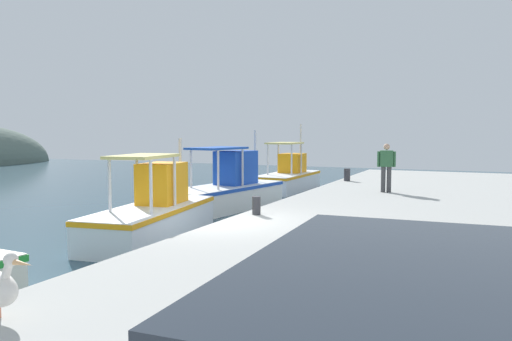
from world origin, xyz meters
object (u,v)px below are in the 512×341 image
(fishing_boat_third, at_px, (154,214))
(fishing_boat_fifth, at_px, (288,177))
(fishing_boat_fourth, at_px, (227,190))
(mooring_bollard_fourth, at_px, (347,175))
(fisherman_standing, at_px, (386,165))
(mooring_bollard_third, at_px, (256,206))

(fishing_boat_third, height_order, fishing_boat_fifth, fishing_boat_fifth)
(fishing_boat_fourth, bearing_deg, fishing_boat_third, -174.34)
(fishing_boat_third, distance_m, fishing_boat_fifth, 12.29)
(fishing_boat_third, distance_m, mooring_bollard_fourth, 10.59)
(fishing_boat_fifth, bearing_deg, fishing_boat_third, -177.22)
(fishing_boat_fourth, distance_m, fishing_boat_fifth, 6.84)
(fishing_boat_fourth, height_order, fisherman_standing, fishing_boat_fourth)
(fishing_boat_fourth, distance_m, fisherman_standing, 5.95)
(fishing_boat_third, bearing_deg, fishing_boat_fourth, 5.66)
(fishing_boat_third, relative_size, fishing_boat_fourth, 0.92)
(fishing_boat_third, relative_size, fisherman_standing, 3.08)
(fishing_boat_third, bearing_deg, mooring_bollard_fourth, -16.05)
(fishing_boat_fifth, relative_size, fisherman_standing, 2.95)
(fishing_boat_fifth, bearing_deg, mooring_bollard_third, -163.44)
(mooring_bollard_fourth, bearing_deg, fisherman_standing, -146.93)
(fishing_boat_third, bearing_deg, fisherman_standing, -37.65)
(mooring_bollard_third, bearing_deg, mooring_bollard_fourth, 0.00)
(fishing_boat_third, relative_size, fishing_boat_fifth, 1.04)
(fishing_boat_fifth, xyz_separation_m, fisherman_standing, (-5.56, -5.78, 1.12))
(fisherman_standing, bearing_deg, mooring_bollard_fourth, 33.07)
(fisherman_standing, bearing_deg, fishing_boat_fifth, 46.08)
(fishing_boat_third, height_order, mooring_bollard_fourth, fishing_boat_third)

